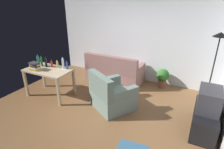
# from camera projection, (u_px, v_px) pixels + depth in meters

# --- Properties ---
(ground_plane) EXTENTS (5.20, 4.40, 0.02)m
(ground_plane) POSITION_uv_depth(u_px,v_px,m) (99.00, 110.00, 4.41)
(ground_plane) COLOR brown
(wall_rear) EXTENTS (5.20, 0.10, 2.70)m
(wall_rear) POSITION_uv_depth(u_px,v_px,m) (134.00, 37.00, 5.67)
(wall_rear) COLOR silver
(wall_rear) RESTS_ON ground_plane
(couch) EXTENTS (1.70, 0.84, 0.92)m
(couch) POSITION_uv_depth(u_px,v_px,m) (114.00, 73.00, 5.74)
(couch) COLOR #996B66
(couch) RESTS_ON ground_plane
(tv_stand) EXTENTS (0.44, 1.10, 0.48)m
(tv_stand) POSITION_uv_depth(u_px,v_px,m) (204.00, 119.00, 3.66)
(tv_stand) COLOR black
(tv_stand) RESTS_ON ground_plane
(tv) EXTENTS (0.41, 0.60, 0.44)m
(tv) POSITION_uv_depth(u_px,v_px,m) (209.00, 100.00, 3.48)
(tv) COLOR #2D2D33
(tv) RESTS_ON tv_stand
(torchiere_lamp) EXTENTS (0.32, 0.32, 1.81)m
(torchiere_lamp) POSITION_uv_depth(u_px,v_px,m) (217.00, 50.00, 4.04)
(torchiere_lamp) COLOR black
(torchiere_lamp) RESTS_ON ground_plane
(desk) EXTENTS (1.21, 0.72, 0.76)m
(desk) POSITION_uv_depth(u_px,v_px,m) (49.00, 73.00, 4.81)
(desk) COLOR #C6B28E
(desk) RESTS_ON ground_plane
(potted_plant) EXTENTS (0.36, 0.36, 0.57)m
(potted_plant) POSITION_uv_depth(u_px,v_px,m) (163.00, 77.00, 5.38)
(potted_plant) COLOR brown
(potted_plant) RESTS_ON ground_plane
(armchair) EXTENTS (1.20, 1.18, 0.92)m
(armchair) POSITION_uv_depth(u_px,v_px,m) (111.00, 95.00, 4.39)
(armchair) COLOR slate
(armchair) RESTS_ON ground_plane
(bottle_tall) EXTENTS (0.07, 0.07, 0.29)m
(bottle_tall) POSITION_uv_depth(u_px,v_px,m) (38.00, 61.00, 5.00)
(bottle_tall) COLOR teal
(bottle_tall) RESTS_ON desk
(bottle_green) EXTENTS (0.06, 0.06, 0.29)m
(bottle_green) POSITION_uv_depth(u_px,v_px,m) (42.00, 62.00, 4.93)
(bottle_green) COLOR #1E722D
(bottle_green) RESTS_ON desk
(bottle_dark) EXTENTS (0.06, 0.06, 0.29)m
(bottle_dark) POSITION_uv_depth(u_px,v_px,m) (46.00, 62.00, 4.87)
(bottle_dark) COLOR black
(bottle_dark) RESTS_ON desk
(bottle_red) EXTENTS (0.05, 0.05, 0.21)m
(bottle_red) POSITION_uv_depth(u_px,v_px,m) (52.00, 64.00, 4.87)
(bottle_red) COLOR #AD2323
(bottle_red) RESTS_ON desk
(bottle_squat) EXTENTS (0.06, 0.06, 0.21)m
(bottle_squat) POSITION_uv_depth(u_px,v_px,m) (57.00, 64.00, 4.85)
(bottle_squat) COLOR #BCB24C
(bottle_squat) RESTS_ON desk
(bottle_clear) EXTENTS (0.06, 0.06, 0.30)m
(bottle_clear) POSITION_uv_depth(u_px,v_px,m) (63.00, 63.00, 4.79)
(bottle_clear) COLOR silver
(bottle_clear) RESTS_ON desk
(bottle_blue) EXTENTS (0.05, 0.05, 0.22)m
(bottle_blue) POSITION_uv_depth(u_px,v_px,m) (67.00, 66.00, 4.75)
(bottle_blue) COLOR #2347A3
(bottle_blue) RESTS_ON desk
(book_stack) EXTENTS (0.28, 0.21, 0.21)m
(book_stack) POSITION_uv_depth(u_px,v_px,m) (35.00, 66.00, 4.69)
(book_stack) COLOR #B7932D
(book_stack) RESTS_ON desk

